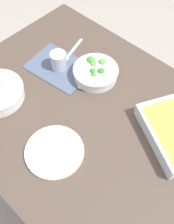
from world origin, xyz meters
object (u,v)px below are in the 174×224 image
Objects in this scene: broccoli_bowl at (96,72)px; side_plate at (54,151)px; spoon_spare at (70,53)px; drink_cup at (59,62)px; spoon_by_broccoli at (88,81)px; spoon_by_stew at (9,95)px.

side_plate is (0.14, -0.38, -0.02)m from broccoli_bowl.
broccoli_bowl is 1.16× the size of spoon_spare.
drink_cup reaches higher than broccoli_bowl.
spoon_spare is at bearing 159.31° from spoon_by_broccoli.
spoon_by_broccoli is at bearing -91.61° from broccoli_bowl.
drink_cup is 0.27m from spoon_by_stew.
drink_cup reaches higher than side_plate.
broccoli_bowl is 0.39m from spoon_by_stew.
drink_cup reaches higher than spoon_by_broccoli.
broccoli_bowl is 1.33× the size of spoon_by_stew.
spoon_spare is (-0.33, 0.41, -0.00)m from side_plate.
drink_cup reaches higher than spoon_by_stew.
side_plate is at bearing -8.15° from spoon_by_stew.
spoon_spare is at bearing 172.37° from broccoli_bowl.
drink_cup is 0.43m from side_plate.
drink_cup is 0.11m from spoon_spare.
spoon_by_broccoli is (0.16, 0.03, -0.03)m from drink_cup.
spoon_by_stew and spoon_by_broccoli have the same top height.
spoon_by_broccoli is 1.01× the size of spoon_spare.
spoon_by_broccoli is at bearing -20.69° from spoon_spare.
spoon_by_broccoli is (0.19, 0.29, 0.00)m from spoon_by_stew.
drink_cup is (-0.16, -0.07, 0.01)m from broccoli_bowl.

